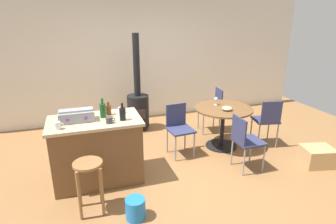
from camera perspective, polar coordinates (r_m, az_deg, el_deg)
ground_plane at (r=4.49m, az=1.29°, el=-10.98°), size 8.80×8.80×0.00m
back_wall at (r=6.31m, az=-6.15°, el=10.74°), size 8.00×0.10×2.70m
kitchen_island at (r=4.07m, az=-14.27°, el=-7.55°), size 1.24×0.73×0.92m
wooden_stool at (r=3.45m, az=-15.86°, el=-12.40°), size 0.34×0.34×0.66m
dining_table at (r=4.99m, az=11.16°, el=-1.02°), size 1.01×1.01×0.74m
folding_chair_near at (r=5.67m, az=9.11°, el=1.17°), size 0.45×0.45×0.88m
folding_chair_far at (r=4.68m, az=2.24°, el=-2.83°), size 0.43×0.43×0.85m
folding_chair_left at (r=4.34m, az=15.44°, el=-5.31°), size 0.40×0.40×0.86m
folding_chair_right at (r=5.24m, az=19.61°, el=-1.32°), size 0.47×0.47×0.88m
wood_stove at (r=5.75m, az=-6.14°, el=1.19°), size 0.44×0.45×1.94m
toolbox at (r=3.88m, az=-18.16°, el=-0.69°), size 0.45×0.24×0.16m
bottle_0 at (r=4.02m, az=-12.07°, el=0.46°), size 0.08×0.08×0.19m
bottle_1 at (r=3.77m, az=-9.26°, el=-0.31°), size 0.08×0.08×0.24m
bottle_2 at (r=3.92m, az=-13.17°, el=0.39°), size 0.08×0.08×0.27m
cup_0 at (r=4.07m, az=-9.53°, el=0.37°), size 0.12×0.08×0.08m
cup_1 at (r=3.71m, az=-11.89°, el=-1.64°), size 0.12×0.09×0.08m
cup_2 at (r=3.69m, az=-21.62°, el=-2.59°), size 0.12×0.08×0.10m
wine_glass at (r=5.04m, az=9.75°, el=2.59°), size 0.07×0.07×0.14m
serving_bowl at (r=4.80m, az=11.97°, el=0.74°), size 0.18×0.18×0.07m
cardboard_box at (r=5.05m, az=28.16°, el=-7.96°), size 0.54×0.48×0.29m
plastic_bucket at (r=3.45m, az=-6.66°, el=-18.98°), size 0.23×0.23×0.25m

